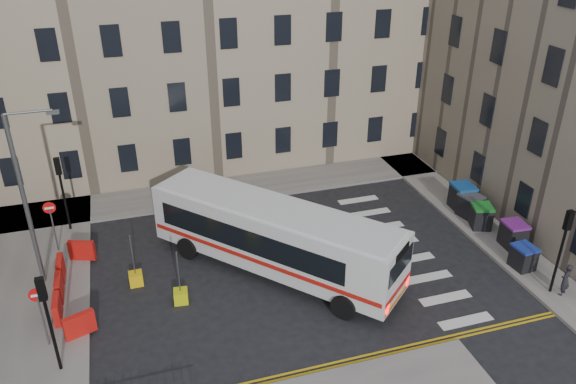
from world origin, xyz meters
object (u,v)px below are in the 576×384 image
wheelie_bin_d (470,205)px  bollard_chevron (181,296)px  wheelie_bin_a (523,257)px  wheelie_bin_e (462,197)px  pedestrian (566,280)px  streetlamp (24,200)px  bollard_yellow (136,279)px  wheelie_bin_b (513,234)px  wheelie_bin_c (481,216)px  bus (274,235)px

wheelie_bin_d → bollard_chevron: bearing=176.6°
wheelie_bin_a → wheelie_bin_d: bearing=81.2°
wheelie_bin_e → pedestrian: 8.19m
streetlamp → bollard_yellow: bearing=-18.0°
wheelie_bin_b → wheelie_bin_c: 2.14m
wheelie_bin_e → bollard_chevron: (-16.21, -3.57, -0.57)m
wheelie_bin_a → wheelie_bin_e: size_ratio=0.81×
bollard_chevron → bollard_yellow: bearing=133.3°
streetlamp → pedestrian: bearing=-19.6°
streetlamp → bollard_yellow: 5.86m
bus → wheelie_bin_a: (11.17, -3.50, -1.19)m
wheelie_bin_c → wheelie_bin_e: 2.09m
streetlamp → wheelie_bin_a: (21.54, -5.58, -3.60)m
bus → wheelie_bin_e: bearing=-29.3°
bollard_chevron → wheelie_bin_d: bearing=9.3°
bus → wheelie_bin_d: bus is taller
wheelie_bin_e → pedestrian: (-0.09, -8.19, 0.05)m
bus → bollard_yellow: bus is taller
wheelie_bin_b → streetlamp: bearing=174.2°
streetlamp → wheelie_bin_d: size_ratio=5.94×
wheelie_bin_a → wheelie_bin_d: 5.04m
wheelie_bin_b → pedestrian: 4.03m
bus → bollard_chevron: bus is taller
bus → wheelie_bin_c: size_ratio=7.87×
pedestrian → bollard_yellow: (-17.91, 6.52, -0.63)m
wheelie_bin_b → pedestrian: (-0.35, -4.02, 0.12)m
wheelie_bin_b → bollard_chevron: wheelie_bin_b is taller
wheelie_bin_a → pedestrian: bearing=-84.2°
wheelie_bin_e → bollard_yellow: 18.08m
wheelie_bin_e → bus: bearing=-164.3°
wheelie_bin_c → bollard_yellow: (-17.82, 0.41, -0.49)m
wheelie_bin_b → bus: bearing=175.6°
wheelie_bin_c → wheelie_bin_e: bearing=103.3°
wheelie_bin_c → bollard_chevron: 16.11m
streetlamp → bus: size_ratio=0.74×
wheelie_bin_c → pedestrian: pedestrian is taller
wheelie_bin_b → pedestrian: bearing=-91.1°
wheelie_bin_a → bollard_yellow: wheelie_bin_a is taller
streetlamp → bus: streetlamp is taller
wheelie_bin_a → wheelie_bin_e: 5.96m
bollard_chevron → wheelie_bin_e: bearing=12.4°
wheelie_bin_b → wheelie_bin_c: wheelie_bin_b is taller
bus → wheelie_bin_a: 11.77m
wheelie_bin_a → wheelie_bin_e: (0.48, 5.94, 0.14)m
wheelie_bin_a → bollard_chevron: bearing=167.2°
wheelie_bin_d → wheelie_bin_c: bearing=-107.3°
bollard_yellow → wheelie_bin_e: bearing=5.3°
bus → wheelie_bin_a: bus is taller
wheelie_bin_a → wheelie_bin_c: wheelie_bin_c is taller
streetlamp → wheelie_bin_b: size_ratio=6.22×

